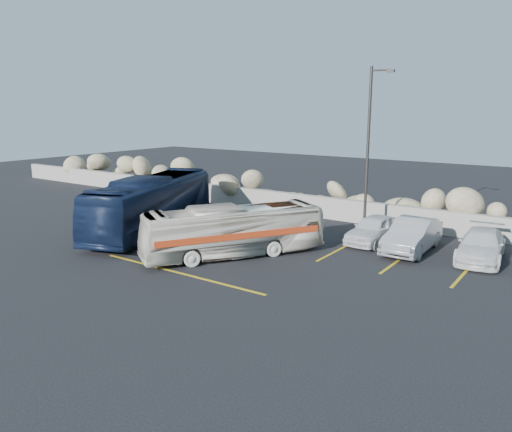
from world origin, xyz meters
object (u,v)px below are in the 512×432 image
Objects in this scene: car_c at (481,245)px; vintage_bus at (233,231)px; tour_coach at (152,203)px; car_a at (374,229)px; car_b at (412,235)px; lamppost at (369,148)px.

vintage_bus is at bearing -153.87° from car_c.
car_c is at bearing -3.40° from tour_coach.
car_a is 4.64m from car_c.
car_b is at bearing -177.15° from car_c.
car_b is at bearing -8.30° from car_a.
vintage_bus is (-3.24, -6.31, -3.21)m from lamppost.
car_b is (12.06, 3.81, -0.68)m from tour_coach.
lamppost is at bearing 134.50° from car_a.
tour_coach is 12.66m from car_b.
tour_coach is at bearing -163.27° from car_b.
lamppost reaches higher than car_a.
lamppost is 2.12× the size of car_a.
lamppost reaches higher than car_b.
car_a is 0.87× the size of car_b.
tour_coach is 11.00m from car_a.
car_a is at bearing 167.70° from car_b.
tour_coach is at bearing -169.90° from car_c.
car_c is at bearing 3.55° from car_a.
car_c is (5.45, -0.89, -3.69)m from lamppost.
car_a is (10.14, 4.20, -0.75)m from tour_coach.
lamppost reaches higher than car_c.
car_b is (2.72, -1.31, -3.58)m from lamppost.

